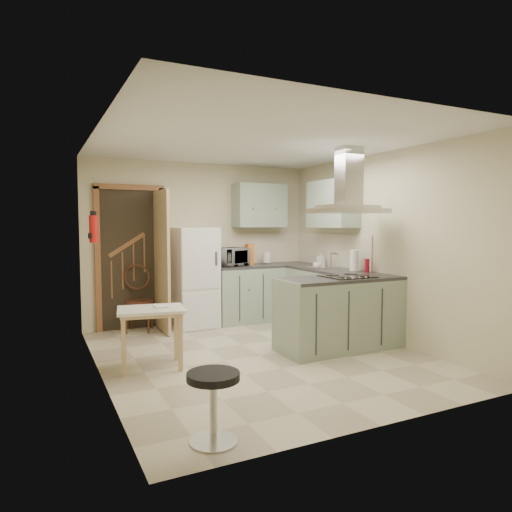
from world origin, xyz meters
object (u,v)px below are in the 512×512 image
stool (213,407)px  microwave (231,257)px  fridge (195,277)px  extractor_hood (348,211)px  drop_leaf_table (151,338)px  peninsula (340,313)px  bentwood_chair (139,301)px

stool → microwave: (1.64, 3.55, 0.78)m
fridge → extractor_hood: 2.57m
fridge → stool: fridge is taller
fridge → drop_leaf_table: (-1.07, -1.69, -0.42)m
peninsula → extractor_hood: 1.27m
fridge → drop_leaf_table: size_ratio=2.15×
bentwood_chair → stool: 3.63m
fridge → drop_leaf_table: bearing=-122.3°
fridge → extractor_hood: extractor_hood is taller
extractor_hood → drop_leaf_table: 2.78m
fridge → microwave: size_ratio=2.97×
peninsula → fridge: bearing=121.7°
fridge → bentwood_chair: 0.89m
fridge → peninsula: fridge is taller
peninsula → bentwood_chair: bearing=135.4°
drop_leaf_table → bentwood_chair: size_ratio=0.80×
drop_leaf_table → fridge: bearing=67.6°
peninsula → microwave: microwave is taller
fridge → microwave: fridge is taller
drop_leaf_table → extractor_hood: bearing=2.9°
extractor_hood → peninsula: bearing=180.0°
extractor_hood → microwave: 2.20m
fridge → microwave: (0.58, -0.02, 0.29)m
extractor_hood → fridge: bearing=123.8°
peninsula → stool: bearing=-145.2°
bentwood_chair → peninsula: bearing=-21.6°
extractor_hood → stool: size_ratio=1.75×
drop_leaf_table → microwave: (1.65, 1.67, 0.71)m
fridge → extractor_hood: size_ratio=1.67×
fridge → drop_leaf_table: fridge is taller
bentwood_chair → stool: size_ratio=1.70×
fridge → stool: size_ratio=2.91×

